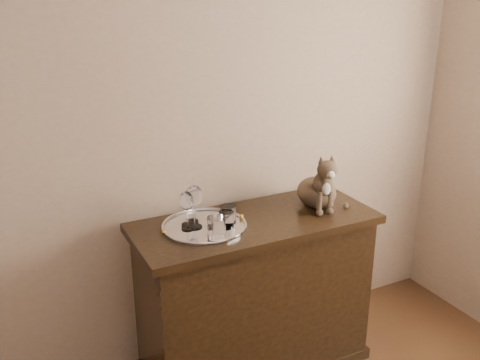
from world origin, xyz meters
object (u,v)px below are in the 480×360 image
object	(u,v)px
tumbler_c	(228,214)
wine_glass_a	(187,208)
tray	(204,227)
wine_glass_d	(195,207)
tumbler_a	(226,220)
wine_glass_c	(187,210)
cat	(317,178)
wine_glass_b	(192,204)
tumbler_b	(216,227)
sideboard	(255,295)

from	to	relation	value
tumbler_c	wine_glass_a	bearing A→B (deg)	161.02
tray	tumbler_c	size ratio (longest dim) A/B	4.71
wine_glass_d	tumbler_a	distance (m)	0.16
wine_glass_a	wine_glass_c	distance (m)	0.05
tray	wine_glass_d	distance (m)	0.12
cat	wine_glass_d	bearing A→B (deg)	-169.85
wine_glass_a	tumbler_a	distance (m)	0.19
cat	wine_glass_a	bearing A→B (deg)	-173.23
wine_glass_b	tumbler_a	world-z (taller)	wine_glass_b
tumbler_b	sideboard	bearing A→B (deg)	22.45
tumbler_b	cat	size ratio (longest dim) A/B	0.31
cat	tumbler_a	bearing A→B (deg)	-162.81
tray	sideboard	bearing A→B (deg)	-5.42
tray	wine_glass_a	world-z (taller)	wine_glass_a
wine_glass_d	wine_glass_a	bearing A→B (deg)	120.61
wine_glass_a	tumbler_c	size ratio (longest dim) A/B	2.00
sideboard	wine_glass_b	xyz separation A→B (m)	(-0.29, 0.10, 0.52)
wine_glass_d	tumbler_c	distance (m)	0.17
wine_glass_a	wine_glass_b	size ratio (longest dim) A/B	0.97
sideboard	tray	xyz separation A→B (m)	(-0.26, 0.02, 0.43)
cat	sideboard	bearing A→B (deg)	-165.89
tray	wine_glass_b	distance (m)	0.12
wine_glass_a	cat	size ratio (longest dim) A/B	0.56
wine_glass_a	wine_glass_c	bearing A→B (deg)	-107.88
wine_glass_d	tumbler_a	xyz separation A→B (m)	(0.13, -0.07, -0.06)
wine_glass_c	tumbler_c	bearing A→B (deg)	-5.62
tumbler_a	cat	size ratio (longest dim) A/B	0.26
wine_glass_a	tumbler_c	distance (m)	0.20
wine_glass_a	tumbler_b	distance (m)	0.20
sideboard	wine_glass_c	bearing A→B (deg)	174.69
tray	tumbler_b	size ratio (longest dim) A/B	4.24
tray	wine_glass_b	xyz separation A→B (m)	(-0.03, 0.07, 0.09)
wine_glass_c	sideboard	bearing A→B (deg)	-5.31
tray	wine_glass_c	bearing A→B (deg)	175.06
tumbler_b	wine_glass_d	bearing A→B (deg)	108.28
wine_glass_c	tumbler_a	xyz separation A→B (m)	(0.17, -0.07, -0.05)
wine_glass_a	wine_glass_d	size ratio (longest dim) A/B	0.82
tumbler_c	wine_glass_d	bearing A→B (deg)	172.17
wine_glass_c	wine_glass_a	bearing A→B (deg)	72.12
wine_glass_a	wine_glass_c	world-z (taller)	wine_glass_c
sideboard	tumbler_b	size ratio (longest dim) A/B	12.71
wine_glass_a	tumbler_b	world-z (taller)	wine_glass_a
wine_glass_c	tumbler_a	size ratio (longest dim) A/B	2.33
wine_glass_b	wine_glass_d	size ratio (longest dim) A/B	0.85
wine_glass_d	cat	world-z (taller)	cat
wine_glass_a	tumbler_a	size ratio (longest dim) A/B	2.14
wine_glass_a	wine_glass_b	distance (m)	0.05
tray	tumbler_a	bearing A→B (deg)	-34.99
cat	wine_glass_c	bearing A→B (deg)	-169.55
cat	tumbler_c	bearing A→B (deg)	-167.88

